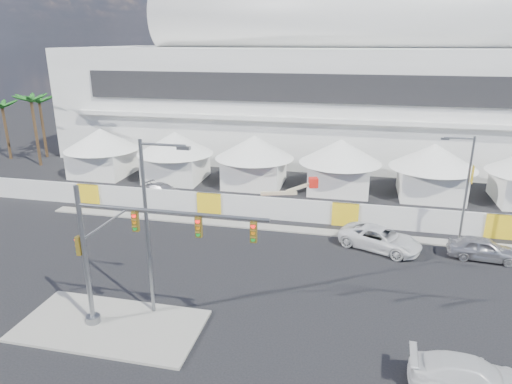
% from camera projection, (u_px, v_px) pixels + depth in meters
% --- Properties ---
extents(ground, '(160.00, 160.00, 0.00)m').
position_uv_depth(ground, '(231.00, 310.00, 26.57)').
color(ground, black).
rests_on(ground, ground).
extents(median_island, '(10.00, 5.00, 0.15)m').
position_uv_depth(median_island, '(111.00, 326.00, 25.01)').
color(median_island, gray).
rests_on(median_island, ground).
extents(stadium, '(80.00, 24.80, 21.98)m').
position_uv_depth(stadium, '(377.00, 84.00, 60.18)').
color(stadium, silver).
rests_on(stadium, ground).
extents(tent_row, '(53.40, 8.40, 5.40)m').
position_uv_depth(tent_row, '(296.00, 159.00, 47.68)').
color(tent_row, white).
rests_on(tent_row, ground).
extents(hoarding_fence, '(70.00, 0.25, 2.00)m').
position_uv_depth(hoarding_fence, '(345.00, 214.00, 38.44)').
color(hoarding_fence, silver).
rests_on(hoarding_fence, ground).
extents(palm_cluster, '(10.60, 10.60, 8.55)m').
position_uv_depth(palm_cluster, '(41.00, 106.00, 58.61)').
color(palm_cluster, '#47331E').
rests_on(palm_cluster, ground).
extents(sedan_silver, '(2.41, 4.98, 1.64)m').
position_uv_depth(sedan_silver, '(483.00, 249.00, 32.53)').
color(sedan_silver, '#ACABB0').
rests_on(sedan_silver, ground).
extents(pickup_curb, '(4.91, 6.65, 1.68)m').
position_uv_depth(pickup_curb, '(380.00, 238.00, 34.12)').
color(pickup_curb, silver).
rests_on(pickup_curb, ground).
extents(pickup_near, '(2.45, 5.42, 1.54)m').
position_uv_depth(pickup_near, '(471.00, 376.00, 20.25)').
color(pickup_near, silver).
rests_on(pickup_near, ground).
extents(lot_car_c, '(3.18, 4.69, 1.26)m').
position_uv_depth(lot_car_c, '(163.00, 190.00, 45.72)').
color(lot_car_c, '#B5B4B9').
rests_on(lot_car_c, ground).
extents(traffic_mast, '(10.24, 0.77, 7.92)m').
position_uv_depth(traffic_mast, '(120.00, 254.00, 23.38)').
color(traffic_mast, slate).
rests_on(traffic_mast, median_island).
extents(streetlight_median, '(2.77, 0.28, 10.03)m').
position_uv_depth(streetlight_median, '(151.00, 218.00, 24.42)').
color(streetlight_median, gray).
rests_on(streetlight_median, median_island).
extents(streetlight_curb, '(2.50, 0.56, 8.45)m').
position_uv_depth(streetlight_curb, '(465.00, 183.00, 33.58)').
color(streetlight_curb, slate).
rests_on(streetlight_curb, ground).
extents(boom_lift, '(6.36, 2.20, 3.13)m').
position_uv_depth(boom_lift, '(274.00, 203.00, 41.48)').
color(boom_lift, red).
rests_on(boom_lift, ground).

